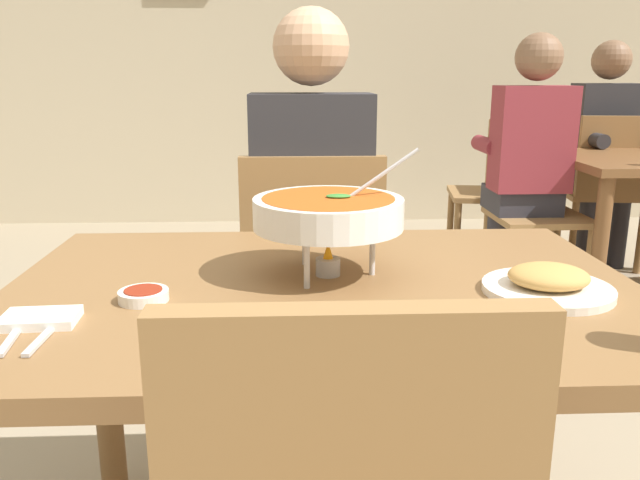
# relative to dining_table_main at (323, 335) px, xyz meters

# --- Properties ---
(cafe_rear_partition) EXTENTS (10.00, 0.10, 3.00)m
(cafe_rear_partition) POSITION_rel_dining_table_main_xyz_m (0.00, 3.77, 0.88)
(cafe_rear_partition) COLOR beige
(cafe_rear_partition) RESTS_ON ground_plane
(dining_table_main) EXTENTS (1.23, 0.87, 0.73)m
(dining_table_main) POSITION_rel_dining_table_main_xyz_m (0.00, 0.00, 0.00)
(dining_table_main) COLOR brown
(dining_table_main) RESTS_ON ground_plane
(chair_diner_main) EXTENTS (0.44, 0.44, 0.90)m
(chair_diner_main) POSITION_rel_dining_table_main_xyz_m (-0.00, 0.72, -0.11)
(chair_diner_main) COLOR olive
(chair_diner_main) RESTS_ON ground_plane
(diner_main) EXTENTS (0.40, 0.45, 1.31)m
(diner_main) POSITION_rel_dining_table_main_xyz_m (0.00, 0.75, 0.13)
(diner_main) COLOR #2D2D38
(diner_main) RESTS_ON ground_plane
(curry_bowl) EXTENTS (0.33, 0.30, 0.26)m
(curry_bowl) POSITION_rel_dining_table_main_xyz_m (0.01, 0.06, 0.24)
(curry_bowl) COLOR silver
(curry_bowl) RESTS_ON dining_table_main
(rice_plate) EXTENTS (0.24, 0.24, 0.06)m
(rice_plate) POSITION_rel_dining_table_main_xyz_m (0.11, -0.28, 0.13)
(rice_plate) COLOR white
(rice_plate) RESTS_ON dining_table_main
(appetizer_plate) EXTENTS (0.24, 0.24, 0.06)m
(appetizer_plate) POSITION_rel_dining_table_main_xyz_m (0.42, -0.07, 0.13)
(appetizer_plate) COLOR white
(appetizer_plate) RESTS_ON dining_table_main
(sauce_dish) EXTENTS (0.09, 0.09, 0.02)m
(sauce_dish) POSITION_rel_dining_table_main_xyz_m (-0.33, -0.08, 0.12)
(sauce_dish) COLOR white
(sauce_dish) RESTS_ON dining_table_main
(napkin_folded) EXTENTS (0.12, 0.09, 0.02)m
(napkin_folded) POSITION_rel_dining_table_main_xyz_m (-0.48, -0.18, 0.11)
(napkin_folded) COLOR white
(napkin_folded) RESTS_ON dining_table_main
(fork_utensil) EXTENTS (0.03, 0.17, 0.01)m
(fork_utensil) POSITION_rel_dining_table_main_xyz_m (-0.50, -0.23, 0.11)
(fork_utensil) COLOR silver
(fork_utensil) RESTS_ON dining_table_main
(spoon_utensil) EXTENTS (0.01, 0.17, 0.01)m
(spoon_utensil) POSITION_rel_dining_table_main_xyz_m (-0.45, -0.23, 0.11)
(spoon_utensil) COLOR silver
(spoon_utensil) RESTS_ON dining_table_main
(chair_bg_left) EXTENTS (0.49, 0.49, 0.90)m
(chair_bg_left) POSITION_rel_dining_table_main_xyz_m (1.76, 2.39, -0.11)
(chair_bg_left) COLOR olive
(chair_bg_left) RESTS_ON ground_plane
(chair_bg_middle) EXTENTS (0.45, 0.45, 0.90)m
(chair_bg_middle) POSITION_rel_dining_table_main_xyz_m (1.16, 1.95, -0.11)
(chair_bg_middle) COLOR olive
(chair_bg_middle) RESTS_ON ground_plane
(chair_bg_right) EXTENTS (0.50, 0.50, 0.90)m
(chair_bg_right) POSITION_rel_dining_table_main_xyz_m (1.19, 2.46, -0.11)
(chair_bg_right) COLOR olive
(chair_bg_right) RESTS_ON ground_plane
(patron_bg_left) EXTENTS (0.40, 0.45, 1.31)m
(patron_bg_left) POSITION_rel_dining_table_main_xyz_m (1.78, 2.48, 0.13)
(patron_bg_left) COLOR #2D2D38
(patron_bg_left) RESTS_ON ground_plane
(patron_bg_middle) EXTENTS (0.40, 0.45, 1.31)m
(patron_bg_middle) POSITION_rel_dining_table_main_xyz_m (1.10, 1.89, 0.13)
(patron_bg_middle) COLOR #2D2D38
(patron_bg_middle) RESTS_ON ground_plane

